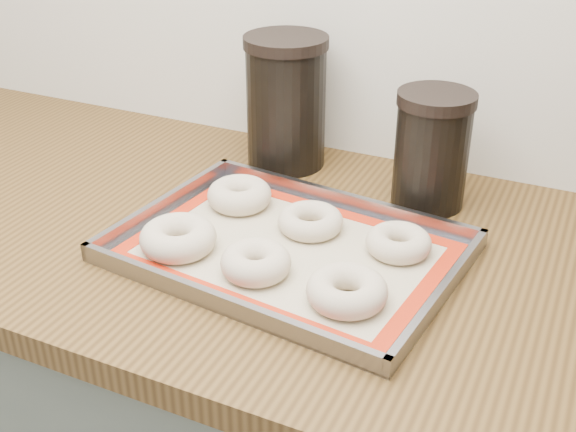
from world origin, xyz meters
The scene contains 11 objects.
countertop centered at (0.00, 1.68, 0.88)m, with size 3.06×0.68×0.04m, color brown.
baking_tray centered at (-0.22, 1.63, 0.91)m, with size 0.50×0.38×0.03m.
baking_mat centered at (-0.22, 1.63, 0.90)m, with size 0.45×0.34×0.00m.
bagel_front_left centered at (-0.36, 1.57, 0.92)m, with size 0.11×0.11×0.04m, color beige.
bagel_front_mid centered at (-0.23, 1.56, 0.92)m, with size 0.09×0.09×0.04m, color beige.
bagel_front_right centered at (-0.10, 1.55, 0.92)m, with size 0.10×0.10×0.04m, color beige.
bagel_back_left centered at (-0.34, 1.72, 0.92)m, with size 0.10×0.10×0.04m, color beige.
bagel_back_mid centered at (-0.21, 1.70, 0.92)m, with size 0.10×0.10×0.03m, color beige.
bagel_back_right centered at (-0.08, 1.69, 0.92)m, with size 0.09×0.09×0.03m, color beige.
canister_left centered at (-0.35, 1.91, 1.01)m, with size 0.14×0.14×0.22m.
canister_mid centered at (-0.09, 1.86, 0.99)m, with size 0.12×0.12×0.18m.
Camera 1 is at (0.14, 0.85, 1.43)m, focal length 45.00 mm.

